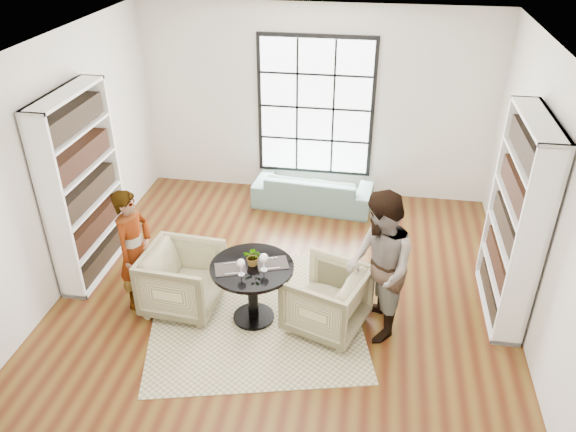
% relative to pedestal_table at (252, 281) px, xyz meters
% --- Properties ---
extents(ground, '(6.00, 6.00, 0.00)m').
position_rel_pedestal_table_xyz_m(ground, '(0.29, 0.39, -0.54)').
color(ground, brown).
extents(room_shell, '(6.00, 6.01, 6.00)m').
position_rel_pedestal_table_xyz_m(room_shell, '(0.29, 0.93, 0.71)').
color(room_shell, silver).
rests_on(room_shell, ground).
extents(rug, '(2.93, 2.93, 0.01)m').
position_rel_pedestal_table_xyz_m(rug, '(0.01, 0.07, -0.54)').
color(rug, '#BAB08B').
rests_on(rug, ground).
extents(pedestal_table, '(0.94, 0.94, 0.75)m').
position_rel_pedestal_table_xyz_m(pedestal_table, '(0.00, 0.00, 0.00)').
color(pedestal_table, black).
rests_on(pedestal_table, ground).
extents(sofa, '(1.90, 0.87, 0.54)m').
position_rel_pedestal_table_xyz_m(sofa, '(0.34, 2.84, -0.28)').
color(sofa, gray).
rests_on(sofa, ground).
extents(armchair_left, '(0.92, 0.90, 0.79)m').
position_rel_pedestal_table_xyz_m(armchair_left, '(-0.86, 0.09, -0.15)').
color(armchair_left, '#BEBD87').
rests_on(armchair_left, ground).
extents(armchair_right, '(1.06, 1.05, 0.76)m').
position_rel_pedestal_table_xyz_m(armchair_right, '(0.84, 0.02, -0.16)').
color(armchair_right, tan).
rests_on(armchair_right, ground).
extents(person_left, '(0.47, 0.62, 1.52)m').
position_rel_pedestal_table_xyz_m(person_left, '(-1.41, 0.09, 0.22)').
color(person_left, gray).
rests_on(person_left, ground).
extents(person_right, '(0.86, 0.99, 1.75)m').
position_rel_pedestal_table_xyz_m(person_right, '(1.39, 0.02, 0.33)').
color(person_right, gray).
rests_on(person_right, ground).
extents(placemat_left, '(0.41, 0.36, 0.01)m').
position_rel_pedestal_table_xyz_m(placemat_left, '(-0.22, -0.09, 0.21)').
color(placemat_left, black).
rests_on(placemat_left, pedestal_table).
extents(placemat_right, '(0.41, 0.36, 0.01)m').
position_rel_pedestal_table_xyz_m(placemat_right, '(0.22, 0.08, 0.21)').
color(placemat_right, black).
rests_on(placemat_right, pedestal_table).
extents(cutlery_left, '(0.21, 0.25, 0.01)m').
position_rel_pedestal_table_xyz_m(cutlery_left, '(-0.22, -0.09, 0.22)').
color(cutlery_left, silver).
rests_on(cutlery_left, placemat_left).
extents(cutlery_right, '(0.21, 0.25, 0.01)m').
position_rel_pedestal_table_xyz_m(cutlery_right, '(0.22, 0.08, 0.22)').
color(cutlery_right, silver).
rests_on(cutlery_right, placemat_right).
extents(wine_glass_left, '(0.09, 0.09, 0.20)m').
position_rel_pedestal_table_xyz_m(wine_glass_left, '(-0.08, -0.18, 0.35)').
color(wine_glass_left, silver).
rests_on(wine_glass_left, pedestal_table).
extents(wine_glass_right, '(0.10, 0.10, 0.21)m').
position_rel_pedestal_table_xyz_m(wine_glass_right, '(0.15, -0.05, 0.36)').
color(wine_glass_right, silver).
rests_on(wine_glass_right, pedestal_table).
extents(flower_centerpiece, '(0.21, 0.19, 0.22)m').
position_rel_pedestal_table_xyz_m(flower_centerpiece, '(0.01, 0.03, 0.32)').
color(flower_centerpiece, gray).
rests_on(flower_centerpiece, pedestal_table).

